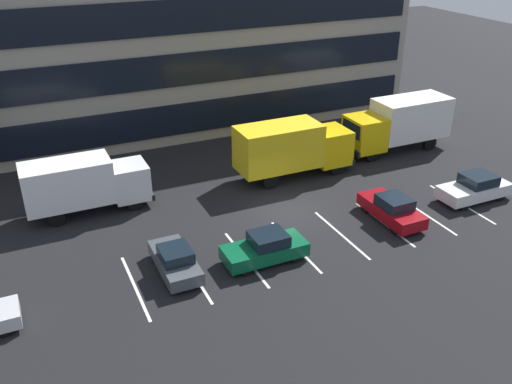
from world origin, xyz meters
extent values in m
plane|color=black|center=(0.00, 0.00, 0.00)|extent=(120.00, 120.00, 0.00)
cube|color=gray|center=(0.00, 18.00, 7.20)|extent=(35.00, 10.49, 14.40)
cube|color=black|center=(0.00, 12.70, 1.98)|extent=(33.60, 0.16, 2.30)
cube|color=black|center=(0.00, 12.70, 5.58)|extent=(33.60, 0.16, 2.30)
cube|color=black|center=(0.00, 12.70, 9.18)|extent=(33.60, 0.16, 2.30)
cube|color=silver|center=(-9.80, -3.35, 0.00)|extent=(0.14, 5.40, 0.01)
cube|color=silver|center=(-7.00, -3.35, 0.00)|extent=(0.14, 5.40, 0.01)
cube|color=silver|center=(-4.20, -3.35, 0.00)|extent=(0.14, 5.40, 0.01)
cube|color=silver|center=(-1.40, -3.35, 0.00)|extent=(0.14, 5.40, 0.01)
cube|color=silver|center=(1.40, -3.35, 0.00)|extent=(0.14, 5.40, 0.01)
cube|color=silver|center=(4.20, -3.35, 0.00)|extent=(0.14, 5.40, 0.01)
cube|color=silver|center=(7.00, -3.35, 0.00)|extent=(0.14, 5.40, 0.01)
cube|color=silver|center=(9.80, -3.35, 0.00)|extent=(0.14, 5.40, 0.01)
cube|color=white|center=(-7.93, 4.98, 1.48)|extent=(2.04, 2.22, 2.04)
cube|color=black|center=(-6.93, 4.98, 1.89)|extent=(0.06, 1.87, 0.90)
cube|color=white|center=(-11.36, 4.98, 1.99)|extent=(4.82, 2.32, 2.50)
cube|color=black|center=(-6.86, 4.98, 0.60)|extent=(0.19, 2.22, 0.37)
cylinder|color=black|center=(-7.93, 5.93, 0.46)|extent=(0.93, 0.28, 0.93)
cylinder|color=black|center=(-7.93, 4.03, 0.46)|extent=(0.93, 0.28, 0.93)
cylinder|color=black|center=(-12.32, 5.93, 0.46)|extent=(0.93, 0.28, 0.93)
cylinder|color=black|center=(-12.32, 4.03, 0.46)|extent=(0.93, 0.28, 0.93)
cube|color=yellow|center=(5.32, 4.38, 1.65)|extent=(2.26, 2.47, 2.26)
cube|color=black|center=(6.43, 4.38, 2.10)|extent=(0.06, 2.08, 1.00)
cube|color=yellow|center=(1.51, 4.38, 2.21)|extent=(5.35, 2.57, 2.78)
cube|color=black|center=(6.50, 4.38, 0.67)|extent=(0.21, 2.47, 0.41)
cylinder|color=black|center=(5.32, 5.44, 0.51)|extent=(1.03, 0.31, 1.03)
cylinder|color=black|center=(5.32, 3.32, 0.51)|extent=(1.03, 0.31, 1.03)
cylinder|color=black|center=(0.44, 5.44, 0.51)|extent=(1.03, 0.31, 1.03)
cylinder|color=black|center=(0.44, 3.32, 0.51)|extent=(1.03, 0.31, 1.03)
cube|color=yellow|center=(8.72, 5.24, 1.69)|extent=(2.32, 2.53, 2.32)
cube|color=black|center=(7.58, 5.24, 2.15)|extent=(0.06, 2.13, 1.02)
cube|color=white|center=(12.62, 5.24, 2.27)|extent=(5.48, 2.64, 2.85)
cube|color=black|center=(7.51, 5.24, 0.69)|extent=(0.21, 2.53, 0.42)
cylinder|color=black|center=(8.72, 4.16, 0.53)|extent=(1.05, 0.32, 1.05)
cylinder|color=black|center=(8.72, 6.33, 0.53)|extent=(1.05, 0.32, 1.05)
cylinder|color=black|center=(13.72, 4.16, 0.53)|extent=(1.05, 0.32, 1.05)
cylinder|color=black|center=(13.72, 6.33, 0.53)|extent=(1.05, 0.32, 1.05)
cube|color=#0C5933|center=(-3.42, -3.87, 0.57)|extent=(4.19, 1.75, 0.68)
cube|color=black|center=(-3.21, -3.87, 1.21)|extent=(1.76, 1.54, 0.58)
cylinder|color=black|center=(-4.76, -4.63, 0.29)|extent=(0.58, 0.21, 0.58)
cylinder|color=black|center=(-4.76, -3.11, 0.29)|extent=(0.58, 0.21, 0.58)
cylinder|color=black|center=(-2.08, -4.63, 0.29)|extent=(0.58, 0.21, 0.58)
cylinder|color=black|center=(-2.08, -3.11, 0.29)|extent=(0.58, 0.21, 0.58)
cylinder|color=black|center=(-15.42, -3.00, 0.27)|extent=(0.55, 0.20, 0.55)
cylinder|color=black|center=(-15.42, -4.42, 0.27)|extent=(0.55, 0.20, 0.55)
cube|color=maroon|center=(4.80, -3.12, 0.58)|extent=(1.76, 4.21, 0.68)
cube|color=black|center=(4.80, -3.33, 1.21)|extent=(1.55, 1.77, 0.59)
cylinder|color=black|center=(4.04, -1.78, 0.29)|extent=(0.22, 0.59, 0.59)
cylinder|color=black|center=(5.56, -1.78, 0.29)|extent=(0.22, 0.59, 0.59)
cylinder|color=black|center=(4.04, -4.47, 0.29)|extent=(0.22, 0.59, 0.59)
cylinder|color=black|center=(5.56, -4.47, 0.29)|extent=(0.22, 0.59, 0.59)
cube|color=white|center=(10.82, -3.18, 0.61)|extent=(4.43, 1.85, 0.72)
cube|color=black|center=(11.04, -3.18, 1.28)|extent=(1.86, 1.63, 0.62)
cylinder|color=black|center=(9.41, -3.98, 0.31)|extent=(0.62, 0.23, 0.62)
cylinder|color=black|center=(9.41, -2.38, 0.31)|extent=(0.62, 0.23, 0.62)
cylinder|color=black|center=(12.24, -3.98, 0.31)|extent=(0.62, 0.23, 0.62)
cylinder|color=black|center=(12.24, -2.38, 0.31)|extent=(0.62, 0.23, 0.62)
cube|color=#474C51|center=(-7.71, -2.94, 0.53)|extent=(1.63, 3.90, 0.63)
cube|color=black|center=(-7.71, -3.13, 1.12)|extent=(1.43, 1.64, 0.54)
cylinder|color=black|center=(-8.42, -1.69, 0.27)|extent=(0.20, 0.54, 0.54)
cylinder|color=black|center=(-7.01, -1.69, 0.27)|extent=(0.20, 0.54, 0.54)
cylinder|color=black|center=(-8.42, -4.18, 0.27)|extent=(0.20, 0.54, 0.54)
cylinder|color=black|center=(-7.01, -4.18, 0.27)|extent=(0.20, 0.54, 0.54)
camera|label=1|loc=(-13.52, -24.72, 15.48)|focal=39.03mm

